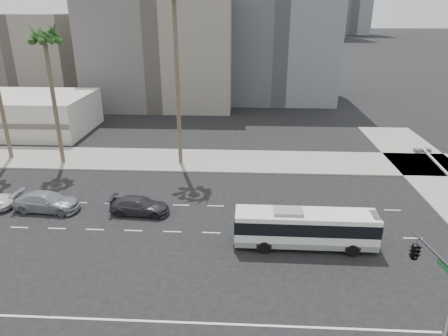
# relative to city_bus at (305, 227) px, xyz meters

# --- Properties ---
(ground) EXTENTS (700.00, 700.00, 0.00)m
(ground) POSITION_rel_city_bus_xyz_m (-6.79, 1.44, -1.50)
(ground) COLOR black
(ground) RESTS_ON ground
(sidewalk_north) EXTENTS (120.00, 7.00, 0.15)m
(sidewalk_north) POSITION_rel_city_bus_xyz_m (-6.79, 16.94, -1.43)
(sidewalk_north) COLOR gray
(sidewalk_north) RESTS_ON ground
(commercial_low) EXTENTS (22.00, 12.16, 5.00)m
(commercial_low) POSITION_rel_city_bus_xyz_m (-36.79, 27.43, 1.00)
(commercial_low) COLOR beige
(commercial_low) RESTS_ON ground
(midrise_beige_west) EXTENTS (24.00, 18.00, 18.00)m
(midrise_beige_west) POSITION_rel_city_bus_xyz_m (-18.79, 46.44, 7.50)
(midrise_beige_west) COLOR #66625D
(midrise_beige_west) RESTS_ON ground
(midrise_gray_center) EXTENTS (20.00, 20.00, 26.00)m
(midrise_gray_center) POSITION_rel_city_bus_xyz_m (1.21, 53.44, 11.50)
(midrise_gray_center) COLOR #50565D
(midrise_gray_center) RESTS_ON ground
(midrise_beige_far) EXTENTS (18.00, 16.00, 15.00)m
(midrise_beige_far) POSITION_rel_city_bus_xyz_m (-44.79, 51.44, 6.00)
(midrise_beige_far) COLOR #66625D
(midrise_beige_far) RESTS_ON ground
(city_bus) EXTENTS (9.97, 2.44, 2.86)m
(city_bus) POSITION_rel_city_bus_xyz_m (0.00, 0.00, 0.00)
(city_bus) COLOR silver
(city_bus) RESTS_ON ground
(car_a) EXTENTS (2.36, 5.04, 1.42)m
(car_a) POSITION_rel_city_bus_xyz_m (-12.96, 4.26, -0.79)
(car_a) COLOR #2E2D32
(car_a) RESTS_ON ground
(car_b) EXTENTS (2.65, 5.65, 1.59)m
(car_b) POSITION_rel_city_bus_xyz_m (-20.88, 4.45, -0.70)
(car_b) COLOR gray
(car_b) RESTS_ON ground
(traffic_signal) EXTENTS (2.86, 3.84, 6.14)m
(traffic_signal) POSITION_rel_city_bus_xyz_m (3.76, -8.90, 3.62)
(traffic_signal) COLOR #262628
(traffic_signal) RESTS_ON ground
(palm_mid) EXTENTS (4.70, 4.70, 14.53)m
(palm_mid) POSITION_rel_city_bus_xyz_m (-24.30, 15.44, 11.57)
(palm_mid) COLOR brown
(palm_mid) RESTS_ON ground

